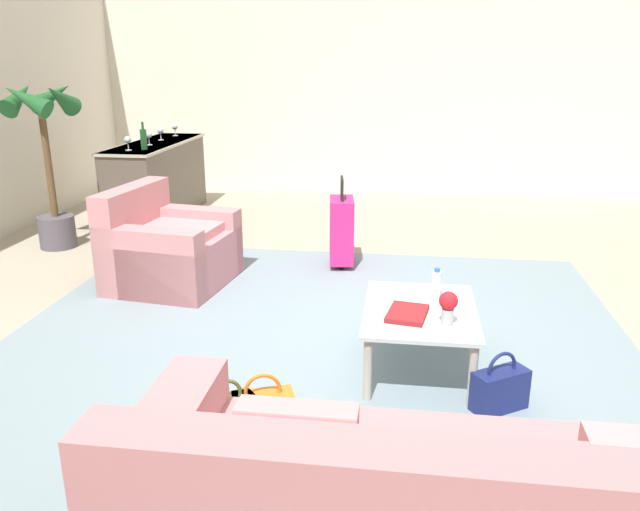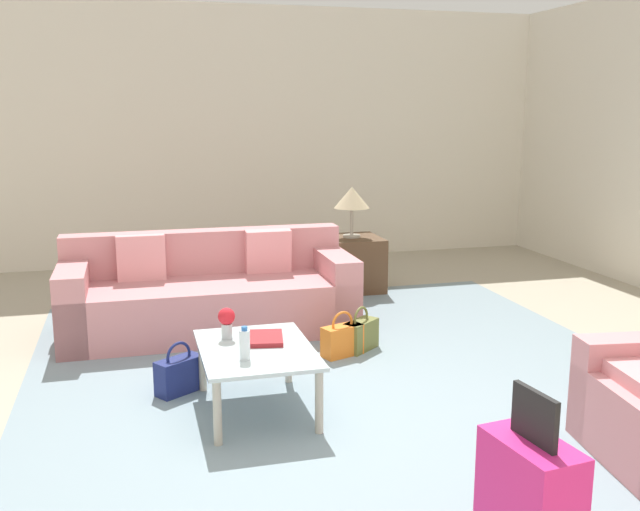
% 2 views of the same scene
% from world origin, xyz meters
% --- Properties ---
extents(ground_plane, '(12.00, 12.00, 0.00)m').
position_xyz_m(ground_plane, '(0.00, 0.00, 0.00)').
color(ground_plane, '#A89E89').
extents(wall_right, '(0.12, 8.00, 3.10)m').
position_xyz_m(wall_right, '(5.06, 0.00, 1.55)').
color(wall_right, silver).
rests_on(wall_right, ground).
extents(area_rug, '(5.20, 4.40, 0.01)m').
position_xyz_m(area_rug, '(-0.60, 0.20, 0.00)').
color(area_rug, gray).
rests_on(area_rug, ground).
extents(armchair, '(1.08, 1.03, 0.85)m').
position_xyz_m(armchair, '(0.91, 1.67, 0.30)').
color(armchair, '#C67F84').
rests_on(armchair, ground).
extents(coffee_table, '(0.93, 0.69, 0.42)m').
position_xyz_m(coffee_table, '(-0.40, -0.50, 0.36)').
color(coffee_table, silver).
rests_on(coffee_table, ground).
extents(water_bottle, '(0.06, 0.06, 0.20)m').
position_xyz_m(water_bottle, '(-0.20, -0.60, 0.51)').
color(water_bottle, silver).
rests_on(water_bottle, coffee_table).
extents(coffee_table_book, '(0.34, 0.27, 0.03)m').
position_xyz_m(coffee_table_book, '(-0.52, -0.42, 0.43)').
color(coffee_table_book, maroon).
rests_on(coffee_table_book, coffee_table).
extents(flower_vase, '(0.11, 0.11, 0.21)m').
position_xyz_m(flower_vase, '(-0.62, -0.65, 0.54)').
color(flower_vase, '#B2B7BC').
rests_on(flower_vase, coffee_table).
extents(bar_console, '(1.93, 0.61, 0.93)m').
position_xyz_m(bar_console, '(3.10, 2.60, 0.48)').
color(bar_console, brown).
rests_on(bar_console, ground).
extents(wine_glass_leftmost, '(0.08, 0.08, 0.15)m').
position_xyz_m(wine_glass_leftmost, '(2.44, 2.63, 1.04)').
color(wine_glass_leftmost, silver).
rests_on(wine_glass_leftmost, bar_console).
extents(wine_glass_left_of_centre, '(0.08, 0.08, 0.15)m').
position_xyz_m(wine_glass_left_of_centre, '(2.88, 2.57, 1.04)').
color(wine_glass_left_of_centre, silver).
rests_on(wine_glass_left_of_centre, bar_console).
extents(wine_glass_right_of_centre, '(0.08, 0.08, 0.15)m').
position_xyz_m(wine_glass_right_of_centre, '(3.32, 2.61, 1.04)').
color(wine_glass_right_of_centre, silver).
rests_on(wine_glass_right_of_centre, bar_console).
extents(wine_glass_rightmost, '(0.08, 0.08, 0.15)m').
position_xyz_m(wine_glass_rightmost, '(3.76, 2.59, 1.04)').
color(wine_glass_rightmost, silver).
rests_on(wine_glass_rightmost, bar_console).
extents(wine_bottle_green, '(0.07, 0.07, 0.30)m').
position_xyz_m(wine_bottle_green, '(2.53, 2.49, 1.05)').
color(wine_bottle_green, '#194C23').
rests_on(wine_bottle_green, bar_console).
extents(suitcase_magenta, '(0.42, 0.27, 0.85)m').
position_xyz_m(suitcase_magenta, '(1.60, 0.20, 0.36)').
color(suitcase_magenta, '#D12375').
rests_on(suitcase_magenta, ground).
extents(handbag_orange, '(0.24, 0.35, 0.36)m').
position_xyz_m(handbag_orange, '(-1.24, 0.31, 0.13)').
color(handbag_orange, orange).
rests_on(handbag_orange, ground).
extents(handbag_navy, '(0.29, 0.34, 0.36)m').
position_xyz_m(handbag_navy, '(-0.82, -0.95, 0.13)').
color(handbag_navy, navy).
rests_on(handbag_navy, ground).
extents(handbag_olive, '(0.31, 0.34, 0.36)m').
position_xyz_m(handbag_olive, '(-1.33, 0.49, 0.13)').
color(handbag_olive, olive).
rests_on(handbag_olive, ground).
extents(potted_palm, '(0.64, 0.64, 1.72)m').
position_xyz_m(potted_palm, '(1.80, 3.20, 1.00)').
color(potted_palm, '#514C56').
rests_on(potted_palm, ground).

